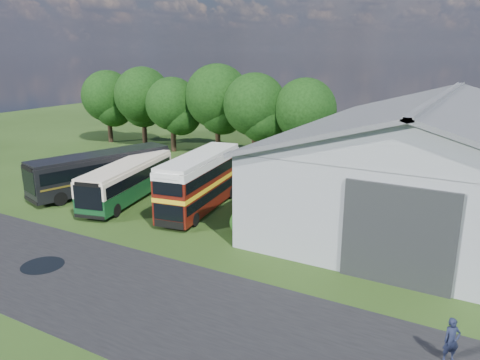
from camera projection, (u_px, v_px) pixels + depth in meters
The scene contains 17 objects.
ground at pixel (105, 251), 26.39m from camera, with size 120.00×120.00×0.00m, color #203611.
asphalt_road at pixel (105, 286), 22.46m from camera, with size 60.00×8.00×0.02m, color black.
puddle at pixel (43, 266), 24.58m from camera, with size 2.20×2.20×0.01m, color black.
storage_shed at pixel (437, 154), 31.58m from camera, with size 18.80×24.80×8.15m.
tree_far_left at pixel (108, 96), 55.90m from camera, with size 6.12×6.12×8.64m.
tree_left_a at pixel (143, 95), 53.87m from camera, with size 6.46×6.46×9.12m.
tree_left_b at pixel (172, 104), 50.84m from camera, with size 5.78×5.78×8.16m.
tree_mid at pixel (217, 96), 49.31m from camera, with size 6.80×6.80×9.60m.
tree_right_a at pixel (255, 105), 46.24m from camera, with size 6.26×6.26×8.83m.
tree_right_b at pixel (305, 109), 44.61m from camera, with size 5.98×5.98×8.45m.
shrub_front at pixel (243, 234), 28.77m from camera, with size 1.70×1.70×1.70m, color #194714.
shrub_mid at pixel (258, 224), 30.45m from camera, with size 1.60×1.60×1.60m, color #194714.
shrub_back at pixel (272, 215), 32.13m from camera, with size 1.80×1.80×1.80m, color #194714.
bus_green_single at pixel (128, 180), 35.01m from camera, with size 4.68×10.64×2.86m.
bus_maroon_double at pixel (200, 182), 32.72m from camera, with size 3.76×9.52×3.99m.
bus_dark_single at pixel (102, 171), 37.10m from camera, with size 5.83×11.58×3.12m.
visitor_a at pixel (451, 341), 16.83m from camera, with size 0.63×0.41×1.72m, color #161B31.
Camera 1 is at (18.59, -17.45, 10.98)m, focal length 35.00 mm.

